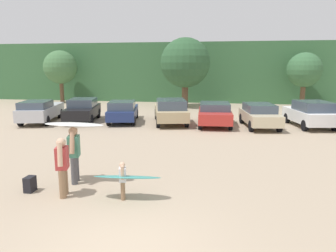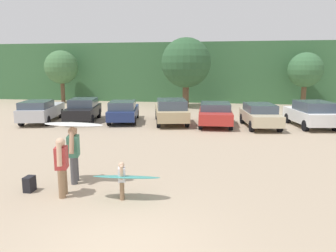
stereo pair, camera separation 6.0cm
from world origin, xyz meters
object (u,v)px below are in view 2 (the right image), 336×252
object	(u,v)px
parked_car_black	(83,109)
parked_car_red	(215,113)
person_companion	(62,163)
backpack_dropped	(29,184)
surfboard_white	(73,124)
parked_car_silver	(41,110)
parked_car_champagne	(260,115)
parked_car_tan	(171,110)
person_adult	(74,151)
person_child	(122,178)
parked_car_navy	(123,111)
surfboard_teal	(126,177)
parked_car_white	(312,114)

from	to	relation	value
parked_car_black	parked_car_red	world-z (taller)	parked_car_black
person_companion	backpack_dropped	bearing A→B (deg)	-22.72
parked_car_red	surfboard_white	world-z (taller)	surfboard_white
parked_car_silver	parked_car_champagne	size ratio (longest dim) A/B	1.20
parked_car_black	parked_car_tan	world-z (taller)	parked_car_tan
backpack_dropped	parked_car_silver	bearing A→B (deg)	119.15
parked_car_champagne	person_adult	xyz separation A→B (m)	(-6.73, -10.59, 0.25)
parked_car_black	person_child	xyz separation A→B (m)	(6.41, -11.83, -0.19)
parked_car_tan	parked_car_champagne	size ratio (longest dim) A/B	1.18
parked_car_black	person_adult	distance (m)	11.77
parked_car_navy	backpack_dropped	xyz separation A→B (m)	(0.87, -11.94, -0.51)
parked_car_champagne	surfboard_teal	world-z (taller)	parked_car_champagne
parked_car_white	surfboard_white	size ratio (longest dim) A/B	2.22
parked_car_tan	backpack_dropped	size ratio (longest dim) A/B	11.01
parked_car_tan	parked_car_red	bearing A→B (deg)	-109.54
person_companion	surfboard_teal	distance (m)	1.86
person_adult	parked_car_red	bearing A→B (deg)	-126.63
parked_car_black	parked_car_champagne	distance (m)	11.28
parked_car_black	parked_car_champagne	world-z (taller)	parked_car_black
parked_car_tan	surfboard_white	size ratio (longest dim) A/B	2.56
parked_car_navy	parked_car_red	xyz separation A→B (m)	(5.93, -0.27, 0.02)
person_adult	surfboard_teal	size ratio (longest dim) A/B	0.93
parked_car_champagne	surfboard_teal	size ratio (longest dim) A/B	2.21
backpack_dropped	parked_car_black	bearing A→B (deg)	106.88
parked_car_tan	person_child	bearing A→B (deg)	169.42
parked_car_champagne	backpack_dropped	xyz separation A→B (m)	(-7.70, -11.53, -0.52)
person_adult	parked_car_silver	bearing A→B (deg)	-70.58
parked_car_white	surfboard_white	world-z (taller)	surfboard_white
surfboard_white	parked_car_navy	bearing A→B (deg)	-79.31
parked_car_white	surfboard_teal	world-z (taller)	parked_car_white
parked_car_black	surfboard_white	world-z (taller)	surfboard_white
person_companion	parked_car_tan	bearing A→B (deg)	-111.18
parked_car_silver	parked_car_navy	world-z (taller)	parked_car_silver
surfboard_teal	person_companion	bearing A→B (deg)	-2.28
parked_car_black	surfboard_teal	bearing A→B (deg)	-163.33
parked_car_red	backpack_dropped	world-z (taller)	parked_car_red
parked_car_black	parked_car_red	xyz separation A→B (m)	(8.63, -0.11, -0.03)
backpack_dropped	parked_car_tan	bearing A→B (deg)	79.27
parked_car_silver	parked_car_red	distance (m)	11.21
person_child	backpack_dropped	xyz separation A→B (m)	(-2.83, 0.05, -0.37)
person_child	person_adult	bearing A→B (deg)	-43.63
parked_car_white	backpack_dropped	size ratio (longest dim) A/B	9.51
surfboard_white	parked_car_tan	bearing A→B (deg)	-95.56
person_adult	person_companion	xyz separation A→B (m)	(0.16, -1.07, -0.05)
surfboard_white	surfboard_teal	bearing A→B (deg)	154.18
person_child	surfboard_white	world-z (taller)	surfboard_white
parked_car_champagne	person_companion	size ratio (longest dim) A/B	2.51
surfboard_teal	person_child	bearing A→B (deg)	0.53
parked_car_silver	surfboard_white	size ratio (longest dim) A/B	2.62
parked_car_white	parked_car_champagne	bearing A→B (deg)	89.42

